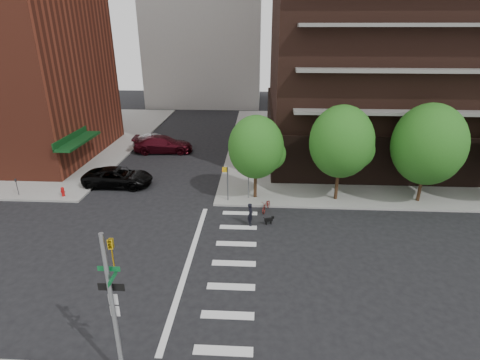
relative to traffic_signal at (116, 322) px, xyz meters
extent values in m
plane|color=black|center=(0.47, 7.49, -2.70)|extent=(120.00, 120.00, 0.00)
cube|color=gray|center=(20.97, 30.99, -2.62)|extent=(39.00, 33.00, 0.15)
cube|color=gray|center=(-24.03, 30.99, -2.62)|extent=(31.00, 33.00, 0.15)
cube|color=silver|center=(3.47, 1.49, -2.69)|extent=(2.40, 0.50, 0.01)
cube|color=silver|center=(3.47, 3.49, -2.69)|extent=(2.40, 0.50, 0.01)
cube|color=silver|center=(3.47, 5.49, -2.69)|extent=(2.40, 0.50, 0.01)
cube|color=silver|center=(3.47, 7.49, -2.69)|extent=(2.40, 0.50, 0.01)
cube|color=silver|center=(3.47, 9.49, -2.69)|extent=(2.40, 0.50, 0.01)
cube|color=silver|center=(3.47, 11.49, -2.69)|extent=(2.40, 0.50, 0.01)
cube|color=silver|center=(3.47, 13.49, -2.69)|extent=(2.40, 0.50, 0.01)
cube|color=silver|center=(0.97, 7.49, -2.69)|extent=(0.30, 13.00, 0.01)
cube|color=black|center=(18.47, 31.49, -0.55)|extent=(25.50, 25.50, 4.00)
cube|color=#0C3814|center=(-10.83, 20.49, 0.25)|extent=(1.40, 6.00, 0.20)
cylinder|color=#301E11|center=(4.47, 15.99, -1.40)|extent=(0.24, 0.24, 2.30)
sphere|color=#235B19|center=(4.47, 15.99, 1.35)|extent=(4.00, 4.00, 4.00)
cylinder|color=#301E11|center=(10.47, 15.99, -1.25)|extent=(0.24, 0.24, 2.60)
sphere|color=#235B19|center=(10.47, 15.99, 1.85)|extent=(4.50, 4.50, 4.50)
cylinder|color=#301E11|center=(16.47, 15.99, -1.40)|extent=(0.24, 0.24, 2.30)
sphere|color=#235B19|center=(16.47, 15.99, 1.75)|extent=(5.00, 5.00, 5.00)
cylinder|color=slate|center=(-0.03, -0.01, 0.45)|extent=(0.16, 0.16, 6.00)
imported|color=gold|center=(0.22, -0.01, 2.75)|extent=(0.16, 0.20, 1.00)
cube|color=#0A5926|center=(-0.03, 0.14, 2.05)|extent=(0.75, 0.02, 0.18)
cube|color=#0A5926|center=(0.12, -0.01, 1.80)|extent=(0.02, 0.75, 0.18)
cube|color=black|center=(-0.03, 0.11, 1.35)|extent=(0.90, 0.02, 0.28)
cube|color=silver|center=(-0.03, 0.11, 0.85)|extent=(0.32, 0.02, 0.42)
cube|color=silver|center=(-0.03, 0.11, 0.35)|extent=(0.32, 0.02, 0.42)
cylinder|color=slate|center=(2.47, 15.29, -1.25)|extent=(0.10, 0.10, 2.60)
cube|color=gold|center=(2.27, 15.29, -0.15)|extent=(0.32, 0.25, 0.32)
cylinder|color=slate|center=(3.97, 15.79, -1.45)|extent=(0.08, 0.08, 2.20)
cube|color=gold|center=(3.97, 15.64, -0.55)|extent=(0.64, 0.02, 0.64)
cylinder|color=#A50C0C|center=(-10.03, 15.29, -2.25)|extent=(0.22, 0.22, 0.60)
sphere|color=#A50C0C|center=(-10.03, 15.29, -1.94)|extent=(0.24, 0.24, 0.24)
cylinder|color=black|center=(-13.53, 15.29, -2.00)|extent=(0.05, 0.05, 1.10)
cube|color=black|center=(-13.53, 15.29, -1.34)|extent=(0.10, 0.08, 0.22)
imported|color=black|center=(-6.67, 17.83, -1.94)|extent=(2.59, 5.50, 1.52)
imported|color=#450B15|center=(-5.19, 26.81, -1.84)|extent=(2.90, 6.13, 1.73)
imported|color=#96979D|center=(-6.40, 28.14, -1.96)|extent=(1.74, 4.53, 1.47)
imported|color=maroon|center=(5.30, 13.99, -2.28)|extent=(1.03, 1.67, 0.83)
imported|color=black|center=(4.24, 11.85, -1.92)|extent=(0.61, 0.44, 1.56)
cube|color=black|center=(5.43, 12.04, -2.37)|extent=(0.54, 0.32, 0.21)
cube|color=black|center=(5.70, 12.13, -2.25)|extent=(0.18, 0.16, 0.15)
cylinder|color=black|center=(5.58, 12.09, -2.59)|extent=(0.05, 0.05, 0.22)
cylinder|color=black|center=(5.27, 11.99, -2.59)|extent=(0.05, 0.05, 0.22)
camera|label=1|loc=(4.77, -9.70, 9.26)|focal=28.00mm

